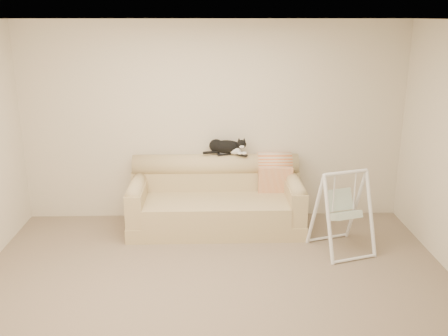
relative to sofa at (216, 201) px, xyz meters
name	(u,v)px	position (x,y,z in m)	size (l,w,h in m)	color
ground_plane	(216,291)	(-0.02, -1.62, -0.35)	(5.00, 5.00, 0.00)	#7B6756
room_shell	(215,143)	(-0.02, -1.62, 1.18)	(5.04, 4.04, 2.60)	beige
sofa	(216,201)	(0.00, 0.00, 0.00)	(2.20, 0.93, 0.90)	tan
remote_a	(224,154)	(0.11, 0.24, 0.56)	(0.19, 0.11, 0.03)	black
remote_b	(242,155)	(0.34, 0.20, 0.56)	(0.16, 0.14, 0.02)	black
tuxedo_cat	(227,147)	(0.14, 0.25, 0.65)	(0.57, 0.26, 0.22)	black
throw_blanket	(274,167)	(0.77, 0.23, 0.37)	(0.44, 0.38, 0.58)	orange
baby_swing	(343,211)	(1.45, -0.72, 0.13)	(0.75, 0.78, 0.98)	white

